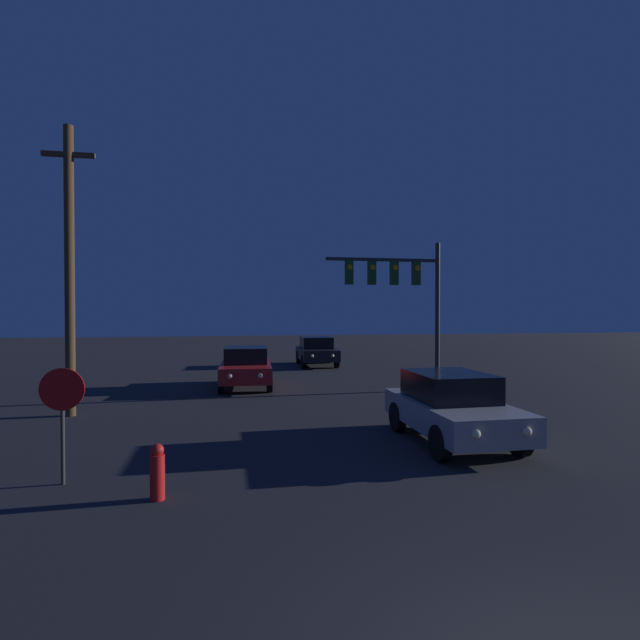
# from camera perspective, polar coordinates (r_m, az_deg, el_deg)

# --- Properties ---
(car_near) EXTENTS (2.05, 4.32, 1.64)m
(car_near) POSITION_cam_1_polar(r_m,az_deg,el_deg) (12.39, 14.83, -9.53)
(car_near) COLOR #99999E
(car_near) RESTS_ON ground_plane
(car_mid) EXTENTS (2.18, 4.37, 1.64)m
(car_mid) POSITION_cam_1_polar(r_m,az_deg,el_deg) (20.59, -8.48, -5.28)
(car_mid) COLOR #B21E1E
(car_mid) RESTS_ON ground_plane
(car_far) EXTENTS (2.14, 4.36, 1.64)m
(car_far) POSITION_cam_1_polar(r_m,az_deg,el_deg) (28.46, -0.40, -3.52)
(car_far) COLOR black
(car_far) RESTS_ON ground_plane
(traffic_signal_mast) EXTENTS (4.55, 0.30, 5.77)m
(traffic_signal_mast) POSITION_cam_1_polar(r_m,az_deg,el_deg) (19.56, 9.38, 3.75)
(traffic_signal_mast) COLOR #2D2D2D
(traffic_signal_mast) RESTS_ON ground_plane
(stop_sign) EXTENTS (0.77, 0.07, 2.10)m
(stop_sign) POSITION_cam_1_polar(r_m,az_deg,el_deg) (10.14, -27.38, -8.41)
(stop_sign) COLOR #2D2D2D
(stop_sign) RESTS_ON ground_plane
(utility_pole) EXTENTS (1.47, 0.28, 8.57)m
(utility_pole) POSITION_cam_1_polar(r_m,az_deg,el_deg) (16.54, -26.71, 5.48)
(utility_pole) COLOR #4C3823
(utility_pole) RESTS_ON ground_plane
(fire_hydrant) EXTENTS (0.24, 0.24, 0.93)m
(fire_hydrant) POSITION_cam_1_polar(r_m,az_deg,el_deg) (8.99, -18.10, -16.19)
(fire_hydrant) COLOR red
(fire_hydrant) RESTS_ON ground_plane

